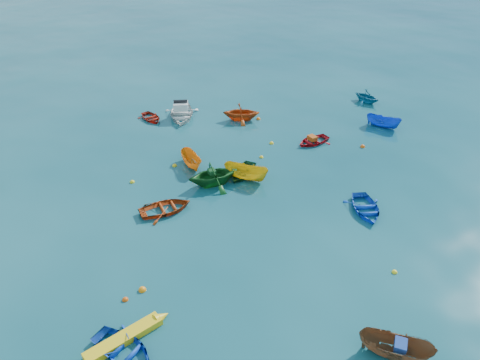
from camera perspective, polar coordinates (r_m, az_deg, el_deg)
ground at (r=27.34m, az=6.13°, el=-5.29°), size 160.00×160.00×0.00m
dinghy_blue_sw at (r=21.49m, az=-14.01°, el=-19.71°), size 3.14×3.59×0.62m
sampan_brown_mid at (r=21.78m, az=18.20°, el=-19.70°), size 2.67×3.17×1.18m
dinghy_blue_se at (r=29.15m, az=15.01°, el=-3.67°), size 3.53×3.82×0.65m
sampan_yellow_mid at (r=31.12m, az=0.73°, el=0.10°), size 2.63×3.26×1.20m
dinghy_green_e at (r=31.61m, az=0.27°, el=0.67°), size 3.48×3.17×0.59m
dinghy_cyan_se at (r=44.16m, az=15.10°, el=9.16°), size 2.36×2.66×1.28m
dinghy_red_nw at (r=28.51m, az=-9.02°, el=-3.74°), size 3.53×2.83×0.65m
sampan_orange_n at (r=32.76m, az=-5.88°, el=1.71°), size 1.55×2.91×1.07m
dinghy_green_n at (r=30.64m, az=-3.22°, el=-0.53°), size 3.88×3.54×1.73m
dinghy_red_ne at (r=36.02m, az=8.87°, el=4.50°), size 2.77×2.02×0.56m
sampan_blue_far at (r=39.76m, az=16.97°, el=6.22°), size 2.09×2.98×1.08m
dinghy_red_far at (r=40.00m, az=-10.75°, el=7.26°), size 1.81×2.52×0.52m
dinghy_orange_far at (r=39.25m, az=0.15°, el=7.35°), size 3.93×3.84×1.57m
kayak_yellow at (r=21.86m, az=-13.92°, el=-18.50°), size 4.26×0.97×0.43m
motorboat_white at (r=40.04m, az=-7.13°, el=7.62°), size 4.61×5.00×1.45m
tarp_blue_a at (r=21.23m, az=18.98°, el=-18.51°), size 0.81×0.77×0.31m
tarp_green_b at (r=30.08m, az=-3.46°, el=1.04°), size 0.55×0.65×0.27m
tarp_orange_b at (r=35.75m, az=8.81°, el=5.09°), size 0.53×0.69×0.33m
buoy_or_a at (r=23.45m, az=-13.81°, el=-14.02°), size 0.30×0.30×0.30m
buoy_ye_a at (r=25.36m, az=18.31°, el=-10.65°), size 0.29×0.29×0.29m
buoy_or_b at (r=36.19m, az=14.71°, el=3.92°), size 0.38×0.38×0.38m
buoy_ye_b at (r=31.60m, az=-12.99°, el=-0.28°), size 0.32×0.32×0.32m
buoy_or_c at (r=23.72m, az=-11.81°, el=-13.02°), size 0.38×0.38×0.38m
buoy_ye_c at (r=33.65m, az=2.63°, el=2.76°), size 0.29×0.29×0.29m
buoy_or_d at (r=39.38m, az=2.26°, el=7.41°), size 0.35×0.35×0.35m
buoy_ye_d at (r=32.90m, az=-7.98°, el=1.70°), size 0.33×0.33×0.33m
buoy_or_e at (r=40.89m, az=-0.29°, el=8.42°), size 0.36×0.36×0.36m
buoy_ye_e at (r=35.57m, az=3.86°, el=4.46°), size 0.33×0.33×0.33m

